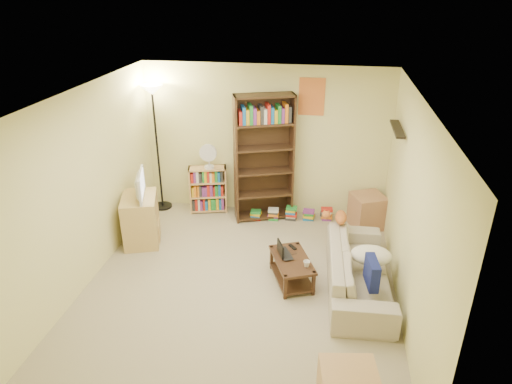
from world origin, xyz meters
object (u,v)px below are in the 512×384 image
(laptop, at_px, (288,254))
(short_bookshelf, at_px, (208,189))
(sofa, at_px, (359,270))
(coffee_table, at_px, (292,267))
(tabby_cat, at_px, (338,217))
(floor_lamp, at_px, (154,112))
(side_table, at_px, (367,211))
(television, at_px, (137,185))
(tall_bookshelf, at_px, (264,156))
(mug, at_px, (307,264))
(tv_stand, at_px, (141,219))
(desk_fan, at_px, (208,155))

(laptop, bearing_deg, short_bookshelf, 16.95)
(sofa, height_order, coffee_table, sofa)
(tabby_cat, height_order, floor_lamp, floor_lamp)
(side_table, bearing_deg, television, -163.17)
(laptop, distance_m, tall_bookshelf, 1.88)
(sofa, bearing_deg, mug, 98.28)
(tv_stand, bearing_deg, mug, -35.62)
(tabby_cat, distance_m, side_table, 1.16)
(mug, bearing_deg, laptop, 136.23)
(television, relative_size, side_table, 1.21)
(floor_lamp, bearing_deg, short_bookshelf, 0.00)
(coffee_table, xyz_separation_m, short_bookshelf, (-1.61, 1.82, 0.19))
(sofa, xyz_separation_m, desk_fan, (-2.42, 1.80, 0.76))
(laptop, height_order, side_table, side_table)
(short_bookshelf, bearing_deg, coffee_table, -63.09)
(floor_lamp, bearing_deg, tall_bookshelf, -2.94)
(tv_stand, xyz_separation_m, floor_lamp, (-0.10, 1.16, 1.35))
(mug, bearing_deg, coffee_table, 143.52)
(tv_stand, relative_size, side_table, 1.35)
(tv_stand, distance_m, television, 0.57)
(mug, bearing_deg, desk_fan, 132.43)
(television, bearing_deg, tabby_cat, -107.02)
(coffee_table, relative_size, television, 1.34)
(tv_stand, bearing_deg, tall_bookshelf, 13.76)
(tabby_cat, distance_m, television, 2.94)
(television, height_order, tall_bookshelf, tall_bookshelf)
(short_bookshelf, relative_size, side_table, 1.47)
(sofa, xyz_separation_m, television, (-3.21, 0.69, 0.66))
(sofa, xyz_separation_m, side_table, (0.21, 1.72, -0.01))
(television, relative_size, desk_fan, 1.57)
(tabby_cat, height_order, laptop, tabby_cat)
(sofa, xyz_separation_m, tv_stand, (-3.21, 0.69, 0.09))
(tabby_cat, relative_size, laptop, 1.13)
(floor_lamp, bearing_deg, coffee_table, -36.62)
(coffee_table, relative_size, desk_fan, 2.11)
(side_table, bearing_deg, desk_fan, 178.29)
(television, relative_size, floor_lamp, 0.31)
(tabby_cat, bearing_deg, tall_bookshelf, 139.95)
(sofa, bearing_deg, laptop, 80.14)
(tabby_cat, relative_size, tall_bookshelf, 0.21)
(mug, relative_size, short_bookshelf, 0.15)
(mug, distance_m, desk_fan, 2.69)
(sofa, relative_size, side_table, 3.58)
(tv_stand, xyz_separation_m, short_bookshelf, (0.74, 1.16, 0.03))
(sofa, xyz_separation_m, mug, (-0.66, -0.13, 0.11))
(sofa, distance_m, side_table, 1.73)
(mug, height_order, side_table, side_table)
(tall_bookshelf, bearing_deg, short_bookshelf, 155.36)
(tabby_cat, distance_m, short_bookshelf, 2.46)
(laptop, relative_size, side_table, 0.72)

